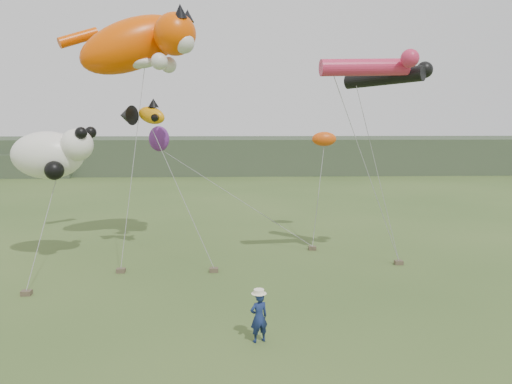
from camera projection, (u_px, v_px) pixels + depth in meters
ground at (230, 320)px, 15.66m from camera, size 120.00×120.00×0.00m
headland at (209, 155)px, 59.45m from camera, size 90.00×13.00×4.00m
festival_attendant at (259, 317)px, 14.06m from camera, size 0.62×0.53×1.46m
sandbag_anchors at (225, 267)px, 20.94m from camera, size 14.93×6.12×0.18m
cat_kite at (142, 43)px, 22.15m from camera, size 6.52×3.92×3.86m
fish_kite at (142, 115)px, 21.62m from camera, size 2.44×1.58×1.22m
tube_kites at (382, 71)px, 19.81m from camera, size 4.73×3.49×1.33m
panda_kite at (52, 154)px, 21.09m from camera, size 3.56×2.30×2.21m
misc_kites at (230, 139)px, 26.28m from camera, size 9.92×0.97×1.32m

